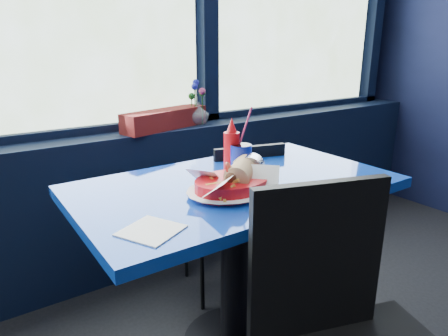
% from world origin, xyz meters
% --- Properties ---
extents(window_sill, '(5.00, 0.26, 0.80)m').
position_xyz_m(window_sill, '(0.00, 2.87, 0.40)').
color(window_sill, black).
rests_on(window_sill, ground).
extents(near_table, '(1.20, 0.70, 0.75)m').
position_xyz_m(near_table, '(0.30, 2.00, 0.57)').
color(near_table, black).
rests_on(near_table, ground).
extents(chair_near_front, '(0.52, 0.52, 0.91)m').
position_xyz_m(chair_near_front, '(0.24, 1.39, 0.52)').
color(chair_near_front, black).
rests_on(chair_near_front, ground).
extents(chair_near_back, '(0.44, 0.45, 0.81)m').
position_xyz_m(chair_near_back, '(0.52, 2.33, 0.46)').
color(chair_near_back, black).
rests_on(chair_near_back, ground).
extents(planter_box, '(0.54, 0.27, 0.10)m').
position_xyz_m(planter_box, '(0.42, 2.84, 0.85)').
color(planter_box, maroon).
rests_on(planter_box, window_sill).
extents(flower_vase, '(0.16, 0.17, 0.26)m').
position_xyz_m(flower_vase, '(0.64, 2.84, 0.88)').
color(flower_vase, silver).
rests_on(flower_vase, window_sill).
extents(food_basket, '(0.35, 0.35, 0.11)m').
position_xyz_m(food_basket, '(0.22, 1.91, 0.79)').
color(food_basket, red).
rests_on(food_basket, near_table).
extents(ketchup_bottle, '(0.06, 0.06, 0.23)m').
position_xyz_m(ketchup_bottle, '(0.33, 2.07, 0.85)').
color(ketchup_bottle, red).
rests_on(ketchup_bottle, near_table).
extents(soda_cup, '(0.08, 0.08, 0.28)m').
position_xyz_m(soda_cup, '(0.34, 2.03, 0.82)').
color(soda_cup, '#0E1E9A').
rests_on(soda_cup, near_table).
extents(napkin, '(0.20, 0.20, 0.00)m').
position_xyz_m(napkin, '(-0.14, 1.79, 0.75)').
color(napkin, white).
rests_on(napkin, near_table).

